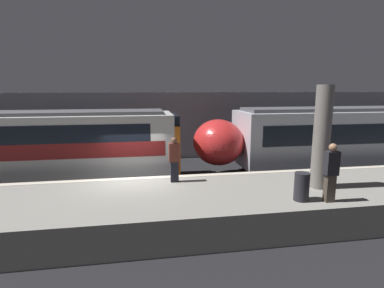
# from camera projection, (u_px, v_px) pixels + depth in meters

# --- Properties ---
(ground_plane) EXTENTS (120.00, 120.00, 0.00)m
(ground_plane) POSITION_uv_depth(u_px,v_px,m) (135.00, 203.00, 11.45)
(ground_plane) COLOR black
(platform) EXTENTS (40.00, 3.95, 1.04)m
(platform) POSITION_uv_depth(u_px,v_px,m) (133.00, 211.00, 9.44)
(platform) COLOR gray
(platform) RESTS_ON ground
(station_rear_barrier) EXTENTS (50.00, 0.15, 4.10)m
(station_rear_barrier) POSITION_uv_depth(u_px,v_px,m) (136.00, 126.00, 18.16)
(station_rear_barrier) COLOR #939399
(station_rear_barrier) RESTS_ON ground
(support_pillar_near) EXTENTS (0.55, 0.55, 3.42)m
(support_pillar_near) POSITION_uv_depth(u_px,v_px,m) (322.00, 137.00, 9.84)
(support_pillar_near) COLOR slate
(support_pillar_near) RESTS_ON platform
(train_modern) EXTENTS (16.40, 2.87, 3.38)m
(train_modern) POSITION_uv_depth(u_px,v_px,m) (355.00, 139.00, 15.62)
(train_modern) COLOR black
(train_modern) RESTS_ON ground
(person_waiting) EXTENTS (0.38, 0.24, 1.75)m
(person_waiting) POSITION_uv_depth(u_px,v_px,m) (331.00, 171.00, 8.70)
(person_waiting) COLOR #473D33
(person_waiting) RESTS_ON platform
(person_walking) EXTENTS (0.38, 0.24, 1.62)m
(person_walking) POSITION_uv_depth(u_px,v_px,m) (174.00, 159.00, 10.59)
(person_walking) COLOR black
(person_walking) RESTS_ON platform
(trash_bin) EXTENTS (0.44, 0.44, 0.85)m
(trash_bin) POSITION_uv_depth(u_px,v_px,m) (302.00, 187.00, 8.88)
(trash_bin) COLOR #232328
(trash_bin) RESTS_ON platform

